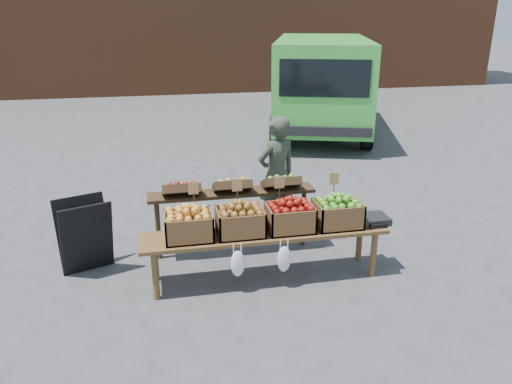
{
  "coord_description": "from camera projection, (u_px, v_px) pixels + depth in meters",
  "views": [
    {
      "loc": [
        -0.95,
        -4.83,
        2.85
      ],
      "look_at": [
        0.14,
        0.5,
        0.85
      ],
      "focal_mm": 35.0,
      "sensor_mm": 36.0,
      "label": 1
    }
  ],
  "objects": [
    {
      "name": "weighing_scale",
      "position": [
        373.0,
        219.0,
        5.65
      ],
      "size": [
        0.34,
        0.3,
        0.08
      ],
      "primitive_type": "cube",
      "color": "black",
      "rests_on": "display_bench"
    },
    {
      "name": "delivery_van",
      "position": [
        321.0,
        86.0,
        11.91
      ],
      "size": [
        3.64,
        5.38,
        2.21
      ],
      "primitive_type": null,
      "rotation": [
        0.0,
        0.0,
        -0.3
      ],
      "color": "green",
      "rests_on": "ground"
    },
    {
      "name": "vendor",
      "position": [
        277.0,
        175.0,
        6.58
      ],
      "size": [
        0.68,
        0.57,
        1.58
      ],
      "primitive_type": "imported",
      "rotation": [
        0.0,
        0.0,
        3.54
      ],
      "color": "#313B2C",
      "rests_on": "ground"
    },
    {
      "name": "back_table",
      "position": [
        233.0,
        213.0,
        6.06
      ],
      "size": [
        2.1,
        0.44,
        1.04
      ],
      "primitive_type": null,
      "color": "#352313",
      "rests_on": "ground"
    },
    {
      "name": "ground",
      "position": [
        253.0,
        279.0,
        5.6
      ],
      "size": [
        80.0,
        80.0,
        0.0
      ],
      "primitive_type": "plane",
      "color": "#434446"
    },
    {
      "name": "crate_red_apples",
      "position": [
        290.0,
        218.0,
        5.44
      ],
      "size": [
        0.5,
        0.4,
        0.28
      ],
      "primitive_type": null,
      "color": "#6F0A08",
      "rests_on": "display_bench"
    },
    {
      "name": "chalkboard_sign",
      "position": [
        85.0,
        235.0,
        5.66
      ],
      "size": [
        0.65,
        0.49,
        0.87
      ],
      "primitive_type": null,
      "rotation": [
        0.0,
        0.0,
        0.34
      ],
      "color": "black",
      "rests_on": "ground"
    },
    {
      "name": "display_bench",
      "position": [
        265.0,
        255.0,
        5.53
      ],
      "size": [
        2.7,
        0.56,
        0.57
      ],
      "primitive_type": null,
      "color": "brown",
      "rests_on": "ground"
    },
    {
      "name": "crate_green_apples",
      "position": [
        338.0,
        214.0,
        5.54
      ],
      "size": [
        0.5,
        0.4,
        0.28
      ],
      "primitive_type": null,
      "color": "#418227",
      "rests_on": "display_bench"
    },
    {
      "name": "crate_golden_apples",
      "position": [
        189.0,
        226.0,
        5.23
      ],
      "size": [
        0.5,
        0.4,
        0.28
      ],
      "primitive_type": null,
      "color": "gold",
      "rests_on": "display_bench"
    },
    {
      "name": "crate_russet_pears",
      "position": [
        240.0,
        222.0,
        5.33
      ],
      "size": [
        0.5,
        0.4,
        0.28
      ],
      "primitive_type": null,
      "color": "#966325",
      "rests_on": "display_bench"
    }
  ]
}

